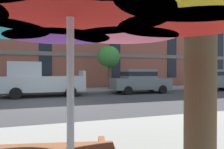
{
  "coord_description": "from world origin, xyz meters",
  "views": [
    {
      "loc": [
        -0.47,
        -10.72,
        1.59
      ],
      "look_at": [
        4.24,
        3.2,
        1.4
      ],
      "focal_mm": 34.29,
      "sensor_mm": 36.0,
      "label": 1
    }
  ],
  "objects_px": {
    "pickup_silver": "(40,81)",
    "sedan_gray": "(140,80)",
    "sedan_gray_midblock": "(217,79)",
    "street_tree_middle": "(109,57)"
  },
  "relations": [
    {
      "from": "pickup_silver",
      "to": "street_tree_middle",
      "type": "bearing_deg",
      "value": 28.1
    },
    {
      "from": "pickup_silver",
      "to": "street_tree_middle",
      "type": "height_order",
      "value": "street_tree_middle"
    },
    {
      "from": "sedan_gray",
      "to": "street_tree_middle",
      "type": "relative_size",
      "value": 1.16
    },
    {
      "from": "pickup_silver",
      "to": "street_tree_middle",
      "type": "xyz_separation_m",
      "value": [
        5.61,
        3.0,
        1.83
      ]
    },
    {
      "from": "sedan_gray",
      "to": "pickup_silver",
      "type": "bearing_deg",
      "value": 180.0
    },
    {
      "from": "pickup_silver",
      "to": "sedan_gray",
      "type": "bearing_deg",
      "value": -0.0
    },
    {
      "from": "pickup_silver",
      "to": "sedan_gray_midblock",
      "type": "bearing_deg",
      "value": -0.0
    },
    {
      "from": "sedan_gray",
      "to": "street_tree_middle",
      "type": "xyz_separation_m",
      "value": [
        -1.43,
        3.0,
        1.91
      ]
    },
    {
      "from": "pickup_silver",
      "to": "sedan_gray_midblock",
      "type": "height_order",
      "value": "pickup_silver"
    },
    {
      "from": "street_tree_middle",
      "to": "sedan_gray_midblock",
      "type": "bearing_deg",
      "value": -18.93
    }
  ]
}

